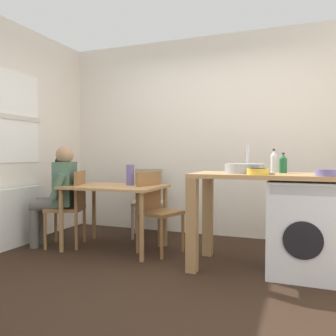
{
  "coord_description": "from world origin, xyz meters",
  "views": [
    {
      "loc": [
        1.15,
        -2.91,
        1.09
      ],
      "look_at": [
        -0.14,
        0.45,
        0.96
      ],
      "focal_mm": 37.1,
      "sensor_mm": 36.0,
      "label": 1
    }
  ],
  "objects_px": {
    "chair_person_seat": "(71,204)",
    "mixing_bowl": "(258,171)",
    "dining_table": "(115,194)",
    "seated_person": "(58,190)",
    "washing_machine": "(303,228)",
    "chair_opposite": "(155,207)",
    "colander": "(328,172)",
    "bottle_squat_brown": "(283,164)",
    "vase": "(130,175)",
    "chair_spare_by_wall": "(148,198)",
    "bottle_tall_green": "(274,162)"
  },
  "relations": [
    {
      "from": "seated_person",
      "to": "colander",
      "type": "relative_size",
      "value": 6.0
    },
    {
      "from": "vase",
      "to": "chair_person_seat",
      "type": "bearing_deg",
      "value": -166.0
    },
    {
      "from": "dining_table",
      "to": "vase",
      "type": "height_order",
      "value": "vase"
    },
    {
      "from": "chair_person_seat",
      "to": "mixing_bowl",
      "type": "relative_size",
      "value": 4.57
    },
    {
      "from": "chair_spare_by_wall",
      "to": "mixing_bowl",
      "type": "relative_size",
      "value": 4.57
    },
    {
      "from": "dining_table",
      "to": "vase",
      "type": "relative_size",
      "value": 4.6
    },
    {
      "from": "chair_opposite",
      "to": "seated_person",
      "type": "xyz_separation_m",
      "value": [
        -1.18,
        -0.2,
        0.16
      ]
    },
    {
      "from": "washing_machine",
      "to": "vase",
      "type": "xyz_separation_m",
      "value": [
        -1.89,
        0.26,
        0.43
      ]
    },
    {
      "from": "bottle_tall_green",
      "to": "chair_person_seat",
      "type": "bearing_deg",
      "value": -175.24
    },
    {
      "from": "washing_machine",
      "to": "bottle_squat_brown",
      "type": "xyz_separation_m",
      "value": [
        -0.18,
        0.16,
        0.58
      ]
    },
    {
      "from": "dining_table",
      "to": "chair_person_seat",
      "type": "height_order",
      "value": "chair_person_seat"
    },
    {
      "from": "bottle_squat_brown",
      "to": "dining_table",
      "type": "bearing_deg",
      "value": 179.94
    },
    {
      "from": "vase",
      "to": "colander",
      "type": "bearing_deg",
      "value": -12.92
    },
    {
      "from": "dining_table",
      "to": "washing_machine",
      "type": "height_order",
      "value": "washing_machine"
    },
    {
      "from": "washing_machine",
      "to": "vase",
      "type": "height_order",
      "value": "vase"
    },
    {
      "from": "dining_table",
      "to": "chair_person_seat",
      "type": "distance_m",
      "value": 0.57
    },
    {
      "from": "chair_person_seat",
      "to": "mixing_bowl",
      "type": "bearing_deg",
      "value": -117.26
    },
    {
      "from": "mixing_bowl",
      "to": "colander",
      "type": "relative_size",
      "value": 0.99
    },
    {
      "from": "dining_table",
      "to": "chair_spare_by_wall",
      "type": "relative_size",
      "value": 1.22
    },
    {
      "from": "bottle_tall_green",
      "to": "dining_table",
      "type": "bearing_deg",
      "value": -176.17
    },
    {
      "from": "seated_person",
      "to": "chair_opposite",
      "type": "bearing_deg",
      "value": -100.17
    },
    {
      "from": "vase",
      "to": "bottle_squat_brown",
      "type": "bearing_deg",
      "value": -3.42
    },
    {
      "from": "chair_spare_by_wall",
      "to": "colander",
      "type": "relative_size",
      "value": 4.5
    },
    {
      "from": "bottle_tall_green",
      "to": "colander",
      "type": "bearing_deg",
      "value": -46.49
    },
    {
      "from": "chair_spare_by_wall",
      "to": "mixing_bowl",
      "type": "bearing_deg",
      "value": 125.12
    },
    {
      "from": "bottle_tall_green",
      "to": "colander",
      "type": "xyz_separation_m",
      "value": [
        0.47,
        -0.49,
        -0.08
      ]
    },
    {
      "from": "chair_spare_by_wall",
      "to": "bottle_tall_green",
      "type": "xyz_separation_m",
      "value": [
        1.68,
        -0.65,
        0.52
      ]
    },
    {
      "from": "dining_table",
      "to": "vase",
      "type": "xyz_separation_m",
      "value": [
        0.15,
        0.1,
        0.22
      ]
    },
    {
      "from": "chair_opposite",
      "to": "colander",
      "type": "distance_m",
      "value": 1.85
    },
    {
      "from": "seated_person",
      "to": "vase",
      "type": "xyz_separation_m",
      "value": [
        0.85,
        0.23,
        0.19
      ]
    },
    {
      "from": "bottle_tall_green",
      "to": "washing_machine",
      "type": "bearing_deg",
      "value": -44.47
    },
    {
      "from": "bottle_squat_brown",
      "to": "colander",
      "type": "distance_m",
      "value": 0.53
    },
    {
      "from": "mixing_bowl",
      "to": "chair_spare_by_wall",
      "type": "bearing_deg",
      "value": 144.54
    },
    {
      "from": "bottle_tall_green",
      "to": "bottle_squat_brown",
      "type": "height_order",
      "value": "bottle_tall_green"
    },
    {
      "from": "dining_table",
      "to": "mixing_bowl",
      "type": "xyz_separation_m",
      "value": [
        1.66,
        -0.36,
        0.31
      ]
    },
    {
      "from": "vase",
      "to": "mixing_bowl",
      "type": "bearing_deg",
      "value": -16.84
    },
    {
      "from": "seated_person",
      "to": "washing_machine",
      "type": "relative_size",
      "value": 1.4
    },
    {
      "from": "chair_spare_by_wall",
      "to": "mixing_bowl",
      "type": "height_order",
      "value": "mixing_bowl"
    },
    {
      "from": "chair_opposite",
      "to": "washing_machine",
      "type": "height_order",
      "value": "chair_opposite"
    },
    {
      "from": "dining_table",
      "to": "bottle_squat_brown",
      "type": "distance_m",
      "value": 1.89
    },
    {
      "from": "chair_person_seat",
      "to": "colander",
      "type": "height_order",
      "value": "colander"
    },
    {
      "from": "chair_person_seat",
      "to": "washing_machine",
      "type": "bearing_deg",
      "value": -111.85
    },
    {
      "from": "chair_opposite",
      "to": "colander",
      "type": "bearing_deg",
      "value": 95.13
    },
    {
      "from": "chair_person_seat",
      "to": "chair_spare_by_wall",
      "type": "height_order",
      "value": "same"
    },
    {
      "from": "chair_opposite",
      "to": "colander",
      "type": "xyz_separation_m",
      "value": [
        1.74,
        -0.45,
        0.44
      ]
    },
    {
      "from": "washing_machine",
      "to": "dining_table",
      "type": "bearing_deg",
      "value": 175.56
    },
    {
      "from": "seated_person",
      "to": "bottle_tall_green",
      "type": "xyz_separation_m",
      "value": [
        2.46,
        0.25,
        0.36
      ]
    },
    {
      "from": "chair_spare_by_wall",
      "to": "bottle_tall_green",
      "type": "relative_size",
      "value": 3.82
    },
    {
      "from": "dining_table",
      "to": "seated_person",
      "type": "relative_size",
      "value": 0.92
    },
    {
      "from": "seated_person",
      "to": "dining_table",
      "type": "bearing_deg",
      "value": -99.53
    }
  ]
}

